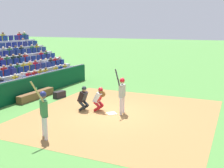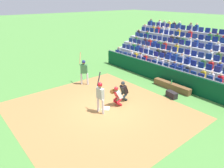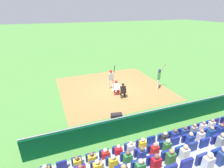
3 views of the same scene
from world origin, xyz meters
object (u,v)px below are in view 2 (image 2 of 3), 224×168
at_px(home_plate_umpire, 124,90).
at_px(batter_at_plate, 100,94).
at_px(on_deck_batter, 84,69).
at_px(water_bottle_on_bench, 172,82).
at_px(catcher_crouching, 117,95).
at_px(home_plate_marker, 106,108).
at_px(dugout_bench, 172,86).
at_px(equipment_duffel_bag, 172,95).

bearing_deg(home_plate_umpire, batter_at_plate, 99.32).
bearing_deg(on_deck_batter, water_bottle_on_bench, -137.38).
bearing_deg(catcher_crouching, home_plate_umpire, -69.68).
xyz_separation_m(batter_at_plate, catcher_crouching, (0.05, -1.23, -0.42)).
distance_m(home_plate_marker, on_deck_batter, 4.19).
xyz_separation_m(water_bottle_on_bench, on_deck_batter, (4.58, 4.22, 0.60)).
xyz_separation_m(dugout_bench, equipment_duffel_bag, (-0.81, 1.10, -0.02)).
bearing_deg(water_bottle_on_bench, home_plate_umpire, 77.32).
relative_size(home_plate_umpire, equipment_duffel_bag, 1.73).
relative_size(dugout_bench, water_bottle_on_bench, 10.86).
bearing_deg(home_plate_marker, catcher_crouching, -99.45).
distance_m(batter_at_plate, equipment_duffel_bag, 4.94).
distance_m(dugout_bench, equipment_duffel_bag, 1.37).
xyz_separation_m(catcher_crouching, equipment_duffel_bag, (-1.37, -3.43, -0.50)).
relative_size(catcher_crouching, water_bottle_on_bench, 4.78).
bearing_deg(batter_at_plate, home_plate_umpire, -80.68).
bearing_deg(dugout_bench, home_plate_umpire, 77.50).
distance_m(catcher_crouching, on_deck_batter, 4.06).
bearing_deg(catcher_crouching, dugout_bench, -97.00).
distance_m(catcher_crouching, water_bottle_on_bench, 4.50).
bearing_deg(on_deck_batter, home_plate_marker, 165.63).
xyz_separation_m(home_plate_marker, on_deck_batter, (3.90, -1.00, 1.16)).
bearing_deg(batter_at_plate, dugout_bench, -95.06).
bearing_deg(equipment_duffel_bag, batter_at_plate, 84.63).
distance_m(home_plate_marker, water_bottle_on_bench, 5.29).
xyz_separation_m(dugout_bench, water_bottle_on_bench, (0.00, 0.07, 0.35)).
distance_m(home_plate_marker, dugout_bench, 5.33).
relative_size(catcher_crouching, home_plate_umpire, 0.97).
height_order(dugout_bench, water_bottle_on_bench, water_bottle_on_bench).
bearing_deg(water_bottle_on_bench, catcher_crouching, 82.93).
height_order(home_plate_marker, home_plate_umpire, home_plate_umpire).
bearing_deg(water_bottle_on_bench, dugout_bench, -92.46).
height_order(batter_at_plate, equipment_duffel_bag, batter_at_plate).
distance_m(water_bottle_on_bench, equipment_duffel_bag, 1.37).
height_order(home_plate_marker, catcher_crouching, catcher_crouching).
distance_m(catcher_crouching, dugout_bench, 4.60).
height_order(home_plate_marker, equipment_duffel_bag, equipment_duffel_bag).
xyz_separation_m(batter_at_plate, equipment_duffel_bag, (-1.32, -4.66, -0.93)).
xyz_separation_m(catcher_crouching, water_bottle_on_bench, (-0.55, -4.46, -0.13)).
relative_size(home_plate_umpire, water_bottle_on_bench, 4.93).
xyz_separation_m(home_plate_umpire, equipment_duffel_bag, (-1.65, -2.67, -0.51)).
bearing_deg(catcher_crouching, home_plate_marker, 80.55).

